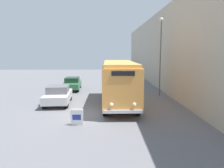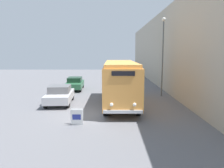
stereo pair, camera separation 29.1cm
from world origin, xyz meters
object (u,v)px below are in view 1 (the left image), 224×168
object	(u,v)px
vintage_bus	(119,81)
parked_car_mid	(72,83)
sign_board	(77,117)
streetlamp	(161,47)
parked_car_near	(58,95)

from	to	relation	value
vintage_bus	parked_car_mid	distance (m)	8.69
sign_board	streetlamp	xyz separation A→B (m)	(6.79, 8.47, 4.22)
vintage_bus	parked_car_mid	world-z (taller)	vintage_bus
streetlamp	parked_car_near	distance (m)	10.33
streetlamp	parked_car_near	bearing A→B (deg)	-160.86
vintage_bus	sign_board	xyz separation A→B (m)	(-2.69, -5.10, -1.48)
parked_car_near	parked_car_mid	world-z (taller)	parked_car_near
streetlamp	parked_car_mid	size ratio (longest dim) A/B	1.65
streetlamp	sign_board	bearing A→B (deg)	-128.70
parked_car_near	parked_car_mid	bearing A→B (deg)	85.68
streetlamp	parked_car_near	world-z (taller)	streetlamp
sign_board	parked_car_near	distance (m)	5.80
vintage_bus	parked_car_near	distance (m)	5.07
sign_board	parked_car_mid	size ratio (longest dim) A/B	0.21
parked_car_mid	sign_board	bearing A→B (deg)	-82.51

